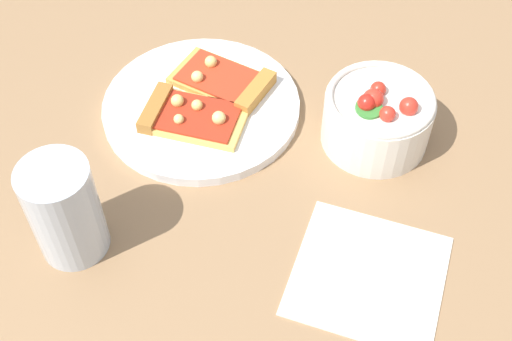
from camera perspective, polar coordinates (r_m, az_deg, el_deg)
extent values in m
plane|color=#93704C|center=(0.89, -4.60, 5.09)|extent=(2.40, 2.40, 0.00)
cylinder|color=white|center=(0.89, -4.46, 5.37)|extent=(0.26, 0.26, 0.01)
cube|color=gold|center=(0.91, -2.97, 7.60)|extent=(0.11, 0.14, 0.01)
cube|color=#B77A33|center=(0.88, -0.02, 6.65)|extent=(0.08, 0.05, 0.02)
cube|color=red|center=(0.90, -2.99, 7.85)|extent=(0.10, 0.12, 0.00)
sphere|color=#F2D87F|center=(0.90, -4.98, 7.89)|extent=(0.02, 0.02, 0.02)
sphere|color=#EAD172|center=(0.92, -3.76, 9.13)|extent=(0.02, 0.02, 0.02)
cube|color=#E5B256|center=(0.86, -5.19, 4.40)|extent=(0.09, 0.13, 0.01)
cube|color=#A36B2D|center=(0.87, -8.49, 5.23)|extent=(0.08, 0.03, 0.02)
cube|color=#B22D19|center=(0.86, -5.22, 4.65)|extent=(0.08, 0.11, 0.00)
sphere|color=#EAD172|center=(0.87, -6.66, 5.87)|extent=(0.02, 0.02, 0.02)
sphere|color=#F2D87F|center=(0.84, -3.16, 4.46)|extent=(0.02, 0.02, 0.02)
sphere|color=#F2D87F|center=(0.85, -6.54, 4.32)|extent=(0.01, 0.01, 0.01)
sphere|color=#EAD172|center=(0.86, -5.27, 5.55)|extent=(0.01, 0.01, 0.01)
cylinder|color=white|center=(0.84, 10.15, 4.22)|extent=(0.13, 0.13, 0.07)
torus|color=white|center=(0.82, 10.51, 6.02)|extent=(0.13, 0.13, 0.01)
sphere|color=red|center=(0.80, 11.04, 4.70)|extent=(0.02, 0.02, 0.02)
sphere|color=red|center=(0.81, 12.77, 5.30)|extent=(0.02, 0.02, 0.02)
sphere|color=red|center=(0.82, 10.26, 6.69)|extent=(0.02, 0.02, 0.02)
sphere|color=red|center=(0.80, 9.30, 5.67)|extent=(0.02, 0.02, 0.02)
sphere|color=red|center=(0.81, 9.85, 5.96)|extent=(0.03, 0.03, 0.03)
cylinder|color=#388433|center=(0.80, 9.51, 5.24)|extent=(0.04, 0.04, 0.01)
cylinder|color=silver|center=(0.74, -15.86, -3.24)|extent=(0.08, 0.08, 0.12)
cylinder|color=#592D0F|center=(0.75, -15.67, -3.77)|extent=(0.07, 0.07, 0.10)
cube|color=silver|center=(0.75, 9.47, -8.68)|extent=(0.18, 0.18, 0.00)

